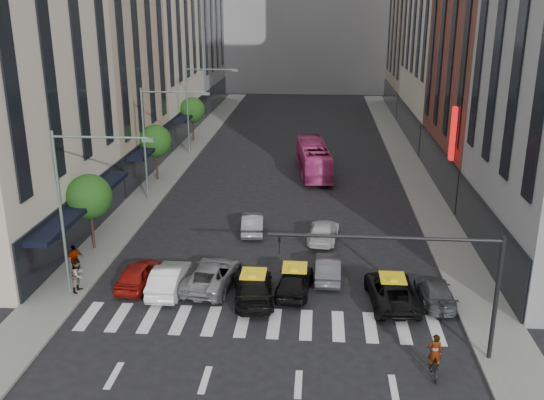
% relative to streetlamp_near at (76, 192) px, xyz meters
% --- Properties ---
extents(ground, '(160.00, 160.00, 0.00)m').
position_rel_streetlamp_near_xyz_m(ground, '(10.04, -4.00, -5.90)').
color(ground, black).
rests_on(ground, ground).
extents(sidewalk_left, '(3.00, 96.00, 0.15)m').
position_rel_streetlamp_near_xyz_m(sidewalk_left, '(-1.46, 26.00, -5.83)').
color(sidewalk_left, slate).
rests_on(sidewalk_left, ground).
extents(sidewalk_right, '(3.00, 96.00, 0.15)m').
position_rel_streetlamp_near_xyz_m(sidewalk_right, '(21.54, 26.00, -5.83)').
color(sidewalk_right, slate).
rests_on(sidewalk_right, ground).
extents(building_left_b, '(8.00, 16.00, 24.00)m').
position_rel_streetlamp_near_xyz_m(building_left_b, '(-6.96, 24.00, 6.10)').
color(building_left_b, tan).
rests_on(building_left_b, ground).
extents(building_left_d, '(8.00, 18.00, 30.00)m').
position_rel_streetlamp_near_xyz_m(building_left_d, '(-6.96, 61.00, 9.10)').
color(building_left_d, gray).
rests_on(building_left_d, ground).
extents(building_right_b, '(8.00, 18.00, 26.00)m').
position_rel_streetlamp_near_xyz_m(building_right_b, '(27.04, 23.00, 7.10)').
color(building_right_b, brown).
rests_on(building_right_b, ground).
extents(building_right_d, '(8.00, 18.00, 28.00)m').
position_rel_streetlamp_near_xyz_m(building_right_d, '(27.04, 61.00, 8.10)').
color(building_right_d, tan).
rests_on(building_right_d, ground).
extents(tree_near, '(2.88, 2.88, 4.95)m').
position_rel_streetlamp_near_xyz_m(tree_near, '(-1.76, 6.00, -2.25)').
color(tree_near, black).
rests_on(tree_near, sidewalk_left).
extents(tree_mid, '(2.88, 2.88, 4.95)m').
position_rel_streetlamp_near_xyz_m(tree_mid, '(-1.76, 22.00, -2.25)').
color(tree_mid, black).
rests_on(tree_mid, sidewalk_left).
extents(tree_far, '(2.88, 2.88, 4.95)m').
position_rel_streetlamp_near_xyz_m(tree_far, '(-1.76, 38.00, -2.25)').
color(tree_far, black).
rests_on(tree_far, sidewalk_left).
extents(streetlamp_near, '(5.38, 0.25, 9.00)m').
position_rel_streetlamp_near_xyz_m(streetlamp_near, '(0.00, 0.00, 0.00)').
color(streetlamp_near, gray).
rests_on(streetlamp_near, sidewalk_left).
extents(streetlamp_mid, '(5.38, 0.25, 9.00)m').
position_rel_streetlamp_near_xyz_m(streetlamp_mid, '(0.00, 16.00, 0.00)').
color(streetlamp_mid, gray).
rests_on(streetlamp_mid, sidewalk_left).
extents(streetlamp_far, '(5.38, 0.25, 9.00)m').
position_rel_streetlamp_near_xyz_m(streetlamp_far, '(0.00, 32.00, 0.00)').
color(streetlamp_far, gray).
rests_on(streetlamp_far, sidewalk_left).
extents(traffic_signal, '(10.10, 0.20, 6.00)m').
position_rel_streetlamp_near_xyz_m(traffic_signal, '(17.74, -5.00, -1.43)').
color(traffic_signal, black).
rests_on(traffic_signal, ground).
extents(liberty_sign, '(0.30, 0.70, 4.00)m').
position_rel_streetlamp_near_xyz_m(liberty_sign, '(22.64, 16.00, 0.10)').
color(liberty_sign, red).
rests_on(liberty_sign, ground).
extents(car_red, '(2.00, 4.30, 1.43)m').
position_rel_streetlamp_near_xyz_m(car_red, '(2.64, 1.17, -5.19)').
color(car_red, maroon).
rests_on(car_red, ground).
extents(car_white_front, '(1.63, 4.58, 1.51)m').
position_rel_streetlamp_near_xyz_m(car_white_front, '(4.53, 0.65, -5.15)').
color(car_white_front, white).
rests_on(car_white_front, ground).
extents(car_silver, '(3.11, 5.58, 1.47)m').
position_rel_streetlamp_near_xyz_m(car_silver, '(6.80, 1.41, -5.17)').
color(car_silver, gray).
rests_on(car_silver, ground).
extents(taxi_left, '(2.77, 5.39, 1.50)m').
position_rel_streetlamp_near_xyz_m(taxi_left, '(9.33, 0.03, -5.16)').
color(taxi_left, black).
rests_on(taxi_left, ground).
extents(taxi_center, '(2.22, 4.57, 1.50)m').
position_rel_streetlamp_near_xyz_m(taxi_center, '(11.51, 0.98, -5.15)').
color(taxi_center, black).
rests_on(taxi_center, ground).
extents(car_grey_mid, '(1.50, 4.15, 1.36)m').
position_rel_streetlamp_near_xyz_m(car_grey_mid, '(13.36, 2.96, -5.22)').
color(car_grey_mid, '#46474E').
rests_on(car_grey_mid, ground).
extents(taxi_right, '(2.83, 5.40, 1.45)m').
position_rel_streetlamp_near_xyz_m(taxi_right, '(16.74, 0.19, -5.18)').
color(taxi_right, black).
rests_on(taxi_right, ground).
extents(car_grey_curb, '(1.81, 4.31, 1.24)m').
position_rel_streetlamp_near_xyz_m(car_grey_curb, '(19.07, 0.42, -5.28)').
color(car_grey_curb, '#474B50').
rests_on(car_grey_curb, ground).
extents(car_row2_left, '(1.77, 4.31, 1.39)m').
position_rel_streetlamp_near_xyz_m(car_row2_left, '(8.20, 10.00, -5.21)').
color(car_row2_left, '#949599').
rests_on(car_row2_left, ground).
extents(car_row2_right, '(2.35, 4.71, 1.31)m').
position_rel_streetlamp_near_xyz_m(car_row2_right, '(13.10, 8.91, -5.25)').
color(car_row2_right, silver).
rests_on(car_row2_right, ground).
extents(bus, '(3.60, 10.66, 2.91)m').
position_rel_streetlamp_near_xyz_m(bus, '(12.21, 25.38, -4.45)').
color(bus, '#E04292').
rests_on(bus, ground).
extents(motorcycle, '(0.74, 1.93, 1.00)m').
position_rel_streetlamp_near_xyz_m(motorcycle, '(17.85, -6.27, -5.40)').
color(motorcycle, black).
rests_on(motorcycle, ground).
extents(rider, '(0.63, 0.43, 1.69)m').
position_rel_streetlamp_near_xyz_m(rider, '(17.85, -6.27, -4.05)').
color(rider, gray).
rests_on(rider, motorcycle).
extents(pedestrian_near, '(0.85, 1.02, 1.90)m').
position_rel_streetlamp_near_xyz_m(pedestrian_near, '(-0.36, -0.06, -4.80)').
color(pedestrian_near, gray).
rests_on(pedestrian_near, sidewalk_left).
extents(pedestrian_far, '(1.02, 1.01, 1.73)m').
position_rel_streetlamp_near_xyz_m(pedestrian_far, '(-1.48, 2.22, -4.89)').
color(pedestrian_far, gray).
rests_on(pedestrian_far, sidewalk_left).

